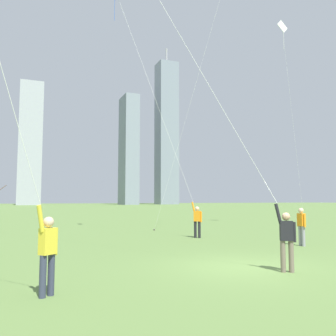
{
  "coord_description": "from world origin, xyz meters",
  "views": [
    {
      "loc": [
        -6.25,
        -9.2,
        1.97
      ],
      "look_at": [
        0.0,
        6.0,
        3.42
      ],
      "focal_mm": 38.77,
      "sensor_mm": 36.0,
      "label": 1
    }
  ],
  "objects_px": {
    "kite_flyer_midfield_center_red": "(237,149)",
    "kite_flyer_foreground_right_orange": "(10,116)",
    "kite_flyer_midfield_right_blue": "(185,185)",
    "bystander_strolling_midfield": "(301,225)",
    "distant_kite_low_near_trees_purple": "(219,2)",
    "distant_kite_drifting_right_white": "(284,43)"
  },
  "relations": [
    {
      "from": "kite_flyer_midfield_right_blue",
      "to": "distant_kite_low_near_trees_purple",
      "type": "xyz_separation_m",
      "value": [
        3.52,
        2.1,
        12.08
      ]
    },
    {
      "from": "kite_flyer_midfield_center_red",
      "to": "bystander_strolling_midfield",
      "type": "distance_m",
      "value": 7.04
    },
    {
      "from": "kite_flyer_foreground_right_orange",
      "to": "kite_flyer_midfield_center_red",
      "type": "bearing_deg",
      "value": 12.07
    },
    {
      "from": "kite_flyer_midfield_center_red",
      "to": "distant_kite_drifting_right_white",
      "type": "relative_size",
      "value": 1.21
    },
    {
      "from": "kite_flyer_midfield_center_red",
      "to": "distant_kite_low_near_trees_purple",
      "type": "relative_size",
      "value": 1.06
    },
    {
      "from": "bystander_strolling_midfield",
      "to": "distant_kite_drifting_right_white",
      "type": "relative_size",
      "value": 0.1
    },
    {
      "from": "kite_flyer_foreground_right_orange",
      "to": "distant_kite_low_near_trees_purple",
      "type": "bearing_deg",
      "value": 45.58
    },
    {
      "from": "kite_flyer_midfield_center_red",
      "to": "kite_flyer_foreground_right_orange",
      "type": "xyz_separation_m",
      "value": [
        -5.98,
        -1.28,
        0.17
      ]
    },
    {
      "from": "kite_flyer_midfield_center_red",
      "to": "kite_flyer_midfield_right_blue",
      "type": "height_order",
      "value": "kite_flyer_midfield_center_red"
    },
    {
      "from": "kite_flyer_foreground_right_orange",
      "to": "distant_kite_drifting_right_white",
      "type": "bearing_deg",
      "value": 36.66
    },
    {
      "from": "kite_flyer_foreground_right_orange",
      "to": "kite_flyer_midfield_right_blue",
      "type": "distance_m",
      "value": 13.14
    },
    {
      "from": "distant_kite_low_near_trees_purple",
      "to": "bystander_strolling_midfield",
      "type": "bearing_deg",
      "value": -93.25
    },
    {
      "from": "kite_flyer_midfield_center_red",
      "to": "bystander_strolling_midfield",
      "type": "relative_size",
      "value": 11.78
    },
    {
      "from": "kite_flyer_midfield_center_red",
      "to": "bystander_strolling_midfield",
      "type": "bearing_deg",
      "value": 32.85
    },
    {
      "from": "kite_flyer_foreground_right_orange",
      "to": "bystander_strolling_midfield",
      "type": "relative_size",
      "value": 8.97
    },
    {
      "from": "kite_flyer_midfield_center_red",
      "to": "distant_kite_drifting_right_white",
      "type": "height_order",
      "value": "kite_flyer_midfield_center_red"
    },
    {
      "from": "kite_flyer_midfield_right_blue",
      "to": "bystander_strolling_midfield",
      "type": "relative_size",
      "value": 9.27
    },
    {
      "from": "bystander_strolling_midfield",
      "to": "kite_flyer_foreground_right_orange",
      "type": "bearing_deg",
      "value": -157.16
    },
    {
      "from": "distant_kite_low_near_trees_purple",
      "to": "kite_flyer_foreground_right_orange",
      "type": "bearing_deg",
      "value": -134.42
    },
    {
      "from": "distant_kite_drifting_right_white",
      "to": "kite_flyer_foreground_right_orange",
      "type": "bearing_deg",
      "value": -143.34
    },
    {
      "from": "distant_kite_drifting_right_white",
      "to": "distant_kite_low_near_trees_purple",
      "type": "bearing_deg",
      "value": -165.78
    },
    {
      "from": "kite_flyer_foreground_right_orange",
      "to": "bystander_strolling_midfield",
      "type": "xyz_separation_m",
      "value": [
        11.51,
        4.85,
        -2.68
      ]
    }
  ]
}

